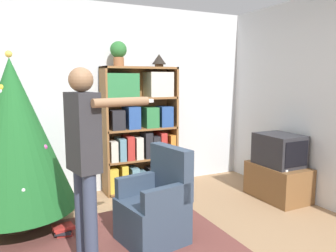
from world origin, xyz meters
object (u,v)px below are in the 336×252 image
at_px(table_lamp, 159,60).
at_px(standing_person, 85,153).
at_px(potted_plant, 118,52).
at_px(armchair, 156,209).
at_px(christmas_tree, 14,136).
at_px(bookshelf, 140,129).
at_px(television, 279,150).

bearing_deg(table_lamp, standing_person, -130.15).
bearing_deg(standing_person, potted_plant, 142.20).
relative_size(armchair, potted_plant, 2.80).
bearing_deg(potted_plant, christmas_tree, -155.39).
bearing_deg(armchair, standing_person, -85.51).
height_order(bookshelf, television, bookshelf).
distance_m(christmas_tree, armchair, 1.63).
height_order(christmas_tree, standing_person, christmas_tree).
relative_size(potted_plant, table_lamp, 1.64).
relative_size(bookshelf, standing_person, 1.05).
height_order(television, armchair, armchair).
height_order(television, potted_plant, potted_plant).
bearing_deg(bookshelf, potted_plant, 178.16).
distance_m(bookshelf, christmas_tree, 1.72).
bearing_deg(bookshelf, armchair, -105.47).
height_order(christmas_tree, armchair, christmas_tree).
xyz_separation_m(television, christmas_tree, (-3.12, 0.53, 0.34)).
bearing_deg(table_lamp, christmas_tree, -162.43).
relative_size(bookshelf, potted_plant, 5.30).
bearing_deg(armchair, christmas_tree, -136.75).
bearing_deg(armchair, potted_plant, 164.86).
xyz_separation_m(television, standing_person, (-2.62, -0.54, 0.33)).
distance_m(standing_person, table_lamp, 2.35).
xyz_separation_m(standing_person, table_lamp, (1.41, 1.67, 0.86)).
distance_m(bookshelf, standing_person, 2.00).
relative_size(christmas_tree, table_lamp, 9.29).
xyz_separation_m(television, armchair, (-1.92, -0.35, -0.34)).
xyz_separation_m(christmas_tree, standing_person, (0.50, -1.07, -0.01)).
distance_m(christmas_tree, potted_plant, 1.73).
distance_m(armchair, table_lamp, 2.24).
height_order(standing_person, potted_plant, potted_plant).
bearing_deg(potted_plant, armchair, -94.71).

